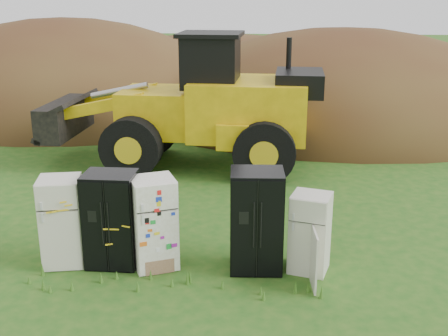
# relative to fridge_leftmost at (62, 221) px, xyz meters

# --- Properties ---
(ground) EXTENTS (120.00, 120.00, 0.00)m
(ground) POSITION_rel_fridge_leftmost_xyz_m (2.45, 0.03, -0.88)
(ground) COLOR #1D5216
(ground) RESTS_ON ground
(fridge_leftmost) EXTENTS (0.91, 0.88, 1.76)m
(fridge_leftmost) POSITION_rel_fridge_leftmost_xyz_m (0.00, 0.00, 0.00)
(fridge_leftmost) COLOR silver
(fridge_leftmost) RESTS_ON ground
(fridge_black_side) EXTENTS (0.99, 0.79, 1.87)m
(fridge_black_side) POSITION_rel_fridge_leftmost_xyz_m (0.97, 0.05, 0.05)
(fridge_black_side) COLOR black
(fridge_black_side) RESTS_ON ground
(fridge_sticker) EXTENTS (1.03, 1.00, 1.80)m
(fridge_sticker) POSITION_rel_fridge_leftmost_xyz_m (1.80, 0.01, 0.02)
(fridge_sticker) COLOR white
(fridge_sticker) RESTS_ON ground
(fridge_black_right) EXTENTS (1.03, 0.87, 1.98)m
(fridge_black_right) POSITION_rel_fridge_leftmost_xyz_m (3.77, 0.07, 0.11)
(fridge_black_right) COLOR black
(fridge_black_right) RESTS_ON ground
(fridge_open_door) EXTENTS (0.86, 0.82, 1.55)m
(fridge_open_door) POSITION_rel_fridge_leftmost_xyz_m (4.78, 0.05, -0.11)
(fridge_open_door) COLOR silver
(fridge_open_door) RESTS_ON ground
(wheel_loader) EXTENTS (8.43, 3.76, 4.00)m
(wheel_loader) POSITION_rel_fridge_leftmost_xyz_m (1.28, 6.63, 1.12)
(wheel_loader) COLOR yellow
(wheel_loader) RESTS_ON ground
(dirt_mound_right) EXTENTS (15.13, 11.09, 7.58)m
(dirt_mound_right) POSITION_rel_fridge_leftmost_xyz_m (6.93, 12.63, -0.88)
(dirt_mound_right) COLOR #472616
(dirt_mound_right) RESTS_ON ground
(dirt_mound_left) EXTENTS (15.04, 11.28, 8.13)m
(dirt_mound_left) POSITION_rel_fridge_leftmost_xyz_m (-4.68, 13.83, -0.88)
(dirt_mound_left) COLOR #472616
(dirt_mound_left) RESTS_ON ground
(dirt_mound_back) EXTENTS (20.43, 13.62, 6.25)m
(dirt_mound_back) POSITION_rel_fridge_leftmost_xyz_m (1.55, 17.41, -0.88)
(dirt_mound_back) COLOR #472616
(dirt_mound_back) RESTS_ON ground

